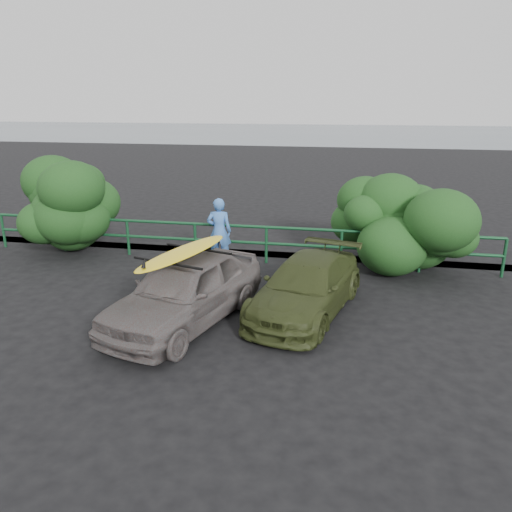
{
  "coord_description": "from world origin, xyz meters",
  "views": [
    {
      "loc": [
        3.2,
        -7.75,
        4.27
      ],
      "look_at": [
        1.24,
        2.33,
        1.03
      ],
      "focal_mm": 35.0,
      "sensor_mm": 36.0,
      "label": 1
    }
  ],
  "objects": [
    {
      "name": "man",
      "position": [
        -0.24,
        4.73,
        0.9
      ],
      "size": [
        0.7,
        0.5,
        1.8
      ],
      "primitive_type": "imported",
      "rotation": [
        0.0,
        0.0,
        3.26
      ],
      "color": "#457CCF",
      "rests_on": "ground"
    },
    {
      "name": "ground",
      "position": [
        0.0,
        0.0,
        0.0
      ],
      "size": [
        80.0,
        80.0,
        0.0
      ],
      "primitive_type": "plane",
      "color": "black"
    },
    {
      "name": "guardrail",
      "position": [
        0.0,
        5.0,
        0.52
      ],
      "size": [
        14.0,
        0.08,
        1.04
      ],
      "primitive_type": null,
      "color": "#144826",
      "rests_on": "ground"
    },
    {
      "name": "surfboard",
      "position": [
        0.09,
        0.94,
        1.47
      ],
      "size": [
        1.34,
        2.82,
        0.08
      ],
      "primitive_type": "ellipsoid",
      "rotation": [
        0.0,
        0.0,
        -0.29
      ],
      "color": "yellow",
      "rests_on": "roof_rack"
    },
    {
      "name": "shrub_right",
      "position": [
        5.0,
        5.5,
        1.06
      ],
      "size": [
        3.2,
        2.4,
        2.12
      ],
      "primitive_type": null,
      "color": "#1E491B",
      "rests_on": "ground"
    },
    {
      "name": "roof_rack",
      "position": [
        0.09,
        0.94,
        1.4
      ],
      "size": [
        1.78,
        1.46,
        0.05
      ],
      "primitive_type": null,
      "rotation": [
        0.0,
        0.0,
        -0.29
      ],
      "color": "black",
      "rests_on": "sedan"
    },
    {
      "name": "shrub_left",
      "position": [
        -4.8,
        5.4,
        1.21
      ],
      "size": [
        3.2,
        2.4,
        2.42
      ],
      "primitive_type": null,
      "color": "#1E491B",
      "rests_on": "ground"
    },
    {
      "name": "ocean",
      "position": [
        0.0,
        60.0,
        0.0
      ],
      "size": [
        200.0,
        200.0,
        0.0
      ],
      "primitive_type": "plane",
      "color": "slate",
      "rests_on": "ground"
    },
    {
      "name": "olive_vehicle",
      "position": [
        2.38,
        1.92,
        0.57
      ],
      "size": [
        2.49,
        4.16,
        1.13
      ],
      "primitive_type": "imported",
      "rotation": [
        0.0,
        0.0,
        -0.25
      ],
      "color": "#343D1B",
      "rests_on": "ground"
    },
    {
      "name": "sedan",
      "position": [
        0.09,
        0.94,
        0.69
      ],
      "size": [
        2.71,
        4.34,
        1.38
      ],
      "primitive_type": "imported",
      "rotation": [
        0.0,
        0.0,
        -0.29
      ],
      "color": "#5E5553",
      "rests_on": "ground"
    }
  ]
}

